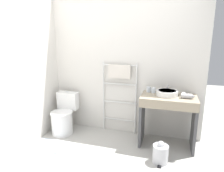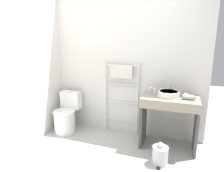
% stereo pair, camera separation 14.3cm
% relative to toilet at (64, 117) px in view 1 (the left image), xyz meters
% --- Properties ---
extents(wall_back, '(2.78, 0.12, 2.60)m').
position_rel_toilet_xyz_m(wall_back, '(0.98, 0.41, 1.00)').
color(wall_back, silver).
rests_on(wall_back, ground_plane).
extents(wall_side, '(0.12, 2.08, 2.60)m').
position_rel_toilet_xyz_m(wall_side, '(-0.35, -0.35, 1.00)').
color(wall_side, silver).
rests_on(wall_side, ground_plane).
extents(toilet, '(0.39, 0.53, 0.73)m').
position_rel_toilet_xyz_m(toilet, '(0.00, 0.00, 0.00)').
color(toilet, white).
rests_on(toilet, ground_plane).
extents(towel_radiator, '(0.62, 0.06, 1.29)m').
position_rel_toilet_xyz_m(towel_radiator, '(0.96, 0.31, 0.64)').
color(towel_radiator, silver).
rests_on(towel_radiator, ground_plane).
extents(vanity_counter, '(0.84, 0.52, 0.83)m').
position_rel_toilet_xyz_m(vanity_counter, '(1.81, 0.05, 0.25)').
color(vanity_counter, gray).
rests_on(vanity_counter, ground_plane).
extents(sink_basin, '(0.33, 0.33, 0.08)m').
position_rel_toilet_xyz_m(sink_basin, '(1.79, 0.08, 0.57)').
color(sink_basin, white).
rests_on(sink_basin, vanity_counter).
extents(faucet, '(0.02, 0.10, 0.12)m').
position_rel_toilet_xyz_m(faucet, '(1.79, 0.26, 0.61)').
color(faucet, silver).
rests_on(faucet, vanity_counter).
extents(cup_near_wall, '(0.07, 0.07, 0.09)m').
position_rel_toilet_xyz_m(cup_near_wall, '(1.49, 0.21, 0.57)').
color(cup_near_wall, silver).
rests_on(cup_near_wall, vanity_counter).
extents(cup_near_edge, '(0.07, 0.07, 0.09)m').
position_rel_toilet_xyz_m(cup_near_edge, '(1.57, 0.18, 0.57)').
color(cup_near_edge, silver).
rests_on(cup_near_edge, vanity_counter).
extents(hair_dryer, '(0.21, 0.18, 0.07)m').
position_rel_toilet_xyz_m(hair_dryer, '(2.07, 0.02, 0.57)').
color(hair_dryer, '#B7B7BC').
rests_on(hair_dryer, vanity_counter).
extents(trash_bin, '(0.22, 0.25, 0.32)m').
position_rel_toilet_xyz_m(trash_bin, '(1.76, -0.44, -0.16)').
color(trash_bin, silver).
rests_on(trash_bin, ground_plane).
extents(bath_mat, '(0.56, 0.36, 0.01)m').
position_rel_toilet_xyz_m(bath_mat, '(0.04, -0.51, -0.29)').
color(bath_mat, '#B2BCCC').
rests_on(bath_mat, ground_plane).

